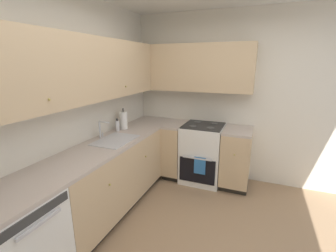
# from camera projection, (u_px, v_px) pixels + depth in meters

# --- Properties ---
(wall_back) EXTENTS (3.97, 0.05, 2.63)m
(wall_back) POSITION_uv_depth(u_px,v_px,m) (56.00, 116.00, 2.46)
(wall_back) COLOR silver
(wall_back) RESTS_ON ground_plane
(wall_right) EXTENTS (0.05, 3.49, 2.63)m
(wall_right) POSITION_uv_depth(u_px,v_px,m) (240.00, 99.00, 3.60)
(wall_right) COLOR silver
(wall_right) RESTS_ON ground_plane
(dishwasher) EXTENTS (0.60, 0.63, 0.88)m
(dishwasher) POSITION_uv_depth(u_px,v_px,m) (17.00, 248.00, 1.84)
(dishwasher) COLOR white
(dishwasher) RESTS_ON ground_plane
(lower_cabinets_back) EXTENTS (1.86, 0.62, 0.88)m
(lower_cabinets_back) POSITION_uv_depth(u_px,v_px,m) (109.00, 178.00, 2.94)
(lower_cabinets_back) COLOR tan
(lower_cabinets_back) RESTS_ON ground_plane
(countertop_back) EXTENTS (3.06, 0.60, 0.03)m
(countertop_back) POSITION_uv_depth(u_px,v_px,m) (107.00, 145.00, 2.82)
(countertop_back) COLOR #B7A89E
(countertop_back) RESTS_ON lower_cabinets_back
(lower_cabinets_right) EXTENTS (0.62, 1.33, 0.88)m
(lower_cabinets_right) POSITION_uv_depth(u_px,v_px,m) (210.00, 155.00, 3.68)
(lower_cabinets_right) COLOR tan
(lower_cabinets_right) RESTS_ON ground_plane
(countertop_right) EXTENTS (0.60, 1.33, 0.03)m
(countertop_right) POSITION_uv_depth(u_px,v_px,m) (211.00, 128.00, 3.55)
(countertop_right) COLOR #B7A89E
(countertop_right) RESTS_ON lower_cabinets_right
(oven_range) EXTENTS (0.68, 0.62, 1.07)m
(oven_range) POSITION_uv_depth(u_px,v_px,m) (203.00, 153.00, 3.73)
(oven_range) COLOR white
(oven_range) RESTS_ON ground_plane
(upper_cabinets_back) EXTENTS (2.74, 0.34, 0.70)m
(upper_cabinets_back) POSITION_uv_depth(u_px,v_px,m) (81.00, 70.00, 2.49)
(upper_cabinets_back) COLOR tan
(upper_cabinets_right) EXTENTS (0.32, 1.88, 0.70)m
(upper_cabinets_right) POSITION_uv_depth(u_px,v_px,m) (191.00, 68.00, 3.58)
(upper_cabinets_right) COLOR tan
(sink) EXTENTS (0.57, 0.40, 0.10)m
(sink) POSITION_uv_depth(u_px,v_px,m) (116.00, 143.00, 2.94)
(sink) COLOR #B7B7BC
(sink) RESTS_ON countertop_back
(faucet) EXTENTS (0.07, 0.16, 0.23)m
(faucet) POSITION_uv_depth(u_px,v_px,m) (101.00, 128.00, 2.97)
(faucet) COLOR silver
(faucet) RESTS_ON countertop_back
(soap_bottle) EXTENTS (0.06, 0.06, 0.18)m
(soap_bottle) POSITION_uv_depth(u_px,v_px,m) (117.00, 126.00, 3.31)
(soap_bottle) COLOR silver
(soap_bottle) RESTS_ON countertop_back
(paper_towel_roll) EXTENTS (0.11, 0.11, 0.32)m
(paper_towel_roll) POSITION_uv_depth(u_px,v_px,m) (124.00, 120.00, 3.41)
(paper_towel_roll) COLOR white
(paper_towel_roll) RESTS_ON countertop_back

